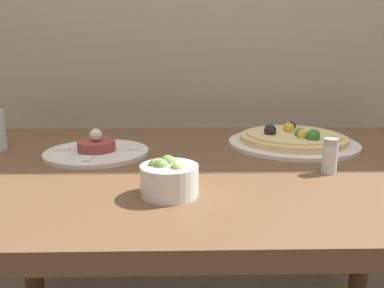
{
  "coord_description": "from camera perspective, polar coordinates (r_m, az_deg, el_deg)",
  "views": [
    {
      "loc": [
        -0.05,
        -0.42,
        0.96
      ],
      "look_at": [
        -0.03,
        0.4,
        0.77
      ],
      "focal_mm": 35.0,
      "sensor_mm": 36.0,
      "label": 1
    }
  ],
  "objects": [
    {
      "name": "salt_shaker",
      "position": [
        0.82,
        20.29,
        -1.74
      ],
      "size": [
        0.03,
        0.03,
        0.07
      ],
      "color": "silver",
      "rests_on": "dining_table"
    },
    {
      "name": "pizza_plate",
      "position": [
        1.04,
        15.09,
        0.68
      ],
      "size": [
        0.34,
        0.34,
        0.06
      ],
      "color": "white",
      "rests_on": "dining_table"
    },
    {
      "name": "dining_table",
      "position": [
        0.89,
        1.88,
        -8.75
      ],
      "size": [
        1.25,
        0.8,
        0.73
      ],
      "color": "brown",
      "rests_on": "ground_plane"
    },
    {
      "name": "small_bowl",
      "position": [
        0.65,
        -3.58,
        -5.21
      ],
      "size": [
        0.1,
        0.1,
        0.07
      ],
      "color": "white",
      "rests_on": "dining_table"
    },
    {
      "name": "tartare_plate",
      "position": [
        0.94,
        -14.31,
        -0.95
      ],
      "size": [
        0.25,
        0.25,
        0.06
      ],
      "color": "white",
      "rests_on": "dining_table"
    }
  ]
}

